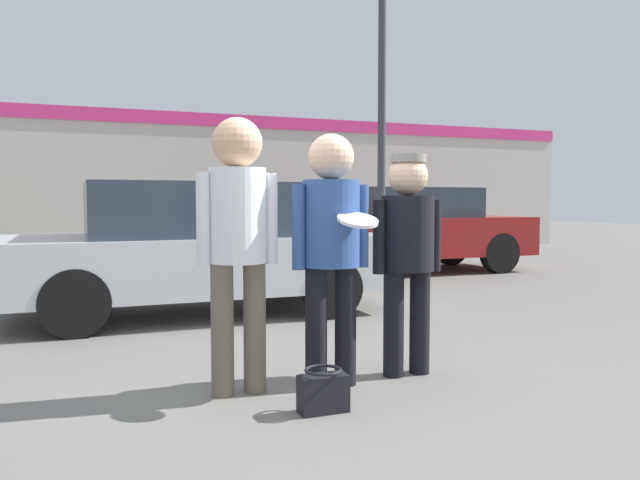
# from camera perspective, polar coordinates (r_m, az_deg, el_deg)

# --- Properties ---
(ground_plane) EXTENTS (56.00, 56.00, 0.00)m
(ground_plane) POSITION_cam_1_polar(r_m,az_deg,el_deg) (4.39, -1.42, -13.40)
(ground_plane) COLOR #66635E
(storefront_building) EXTENTS (24.00, 0.22, 3.38)m
(storefront_building) POSITION_cam_1_polar(r_m,az_deg,el_deg) (15.07, -16.31, 5.08)
(storefront_building) COLOR beige
(storefront_building) RESTS_ON ground
(person_left) EXTENTS (0.54, 0.37, 1.83)m
(person_left) POSITION_cam_1_polar(r_m,az_deg,el_deg) (4.12, -7.52, 1.19)
(person_left) COLOR #665B4C
(person_left) RESTS_ON ground
(person_middle_with_frisbee) EXTENTS (0.56, 0.60, 1.74)m
(person_middle_with_frisbee) POSITION_cam_1_polar(r_m,az_deg,el_deg) (4.26, 1.04, 0.49)
(person_middle_with_frisbee) COLOR black
(person_middle_with_frisbee) RESTS_ON ground
(person_right) EXTENTS (0.56, 0.39, 1.62)m
(person_right) POSITION_cam_1_polar(r_m,az_deg,el_deg) (4.60, 8.00, -0.26)
(person_right) COLOR black
(person_right) RESTS_ON ground
(parked_car_near) EXTENTS (4.24, 1.95, 1.49)m
(parked_car_near) POSITION_cam_1_polar(r_m,az_deg,el_deg) (7.25, -11.39, -0.74)
(parked_car_near) COLOR #B7BABF
(parked_car_near) RESTS_ON ground
(parked_car_far) EXTENTS (4.21, 1.79, 1.52)m
(parked_car_far) POSITION_cam_1_polar(r_m,az_deg,el_deg) (11.44, 8.48, 1.00)
(parked_car_far) COLOR maroon
(parked_car_far) RESTS_ON ground
(street_lamp) EXTENTS (1.20, 0.35, 6.62)m
(street_lamp) POSITION_cam_1_polar(r_m,az_deg,el_deg) (10.04, 6.70, 19.14)
(street_lamp) COLOR #38383D
(street_lamp) RESTS_ON ground
(handbag) EXTENTS (0.30, 0.23, 0.27)m
(handbag) POSITION_cam_1_polar(r_m,az_deg,el_deg) (3.89, 0.29, -13.66)
(handbag) COLOR black
(handbag) RESTS_ON ground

